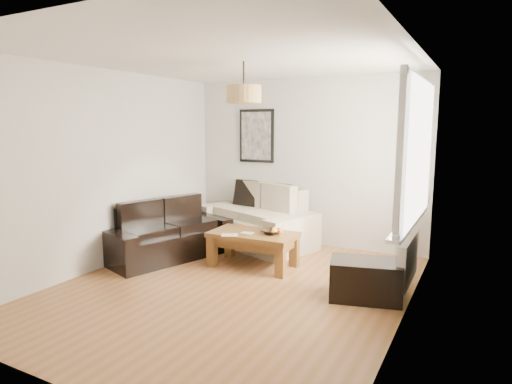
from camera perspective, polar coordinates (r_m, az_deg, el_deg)
The scene contains 21 objects.
floor at distance 5.20m, azimuth -3.18°, elevation -12.43°, with size 4.50×4.50×0.00m, color brown.
ceiling at distance 4.90m, azimuth -3.45°, elevation 17.22°, with size 3.80×4.50×0.00m, color white, non-canonical shape.
wall_back at distance 6.89m, azimuth 6.46°, elevation 3.92°, with size 3.80×0.04×2.60m, color silver, non-canonical shape.
wall_front at distance 3.20m, azimuth -24.70°, elevation -2.51°, with size 3.80×0.04×2.60m, color silver, non-canonical shape.
wall_left at distance 6.08m, azimuth -18.81°, elevation 2.85°, with size 0.04×4.50×2.60m, color silver, non-canonical shape.
wall_right at distance 4.23m, azimuth 19.29°, elevation 0.38°, with size 0.04×4.50×2.60m, color silver, non-canonical shape.
window_bay at distance 4.99m, azimuth 20.43°, elevation 5.01°, with size 0.14×1.90×1.60m, color white, non-canonical shape.
radiator at distance 5.21m, azimuth 19.27°, elevation -8.45°, with size 0.10×0.90×0.52m, color white.
poster at distance 7.20m, azimuth 0.08°, elevation 7.37°, with size 0.62×0.04×0.87m, color black, non-canonical shape.
pendant_shade at distance 5.12m, azimuth -1.62°, elevation 12.70°, with size 0.40×0.40×0.20m, color tan.
loveseat_cream at distance 6.85m, azimuth 0.09°, elevation -3.24°, with size 1.82×0.99×0.90m, color #BFAE9A, non-canonical shape.
sofa_leather at distance 6.35m, azimuth -11.53°, elevation -5.06°, with size 1.75×0.85×0.76m, color black, non-canonical shape.
coffee_table at distance 5.86m, azimuth -0.37°, elevation -7.54°, with size 1.14×0.62×0.47m, color brown, non-canonical shape.
ottoman at distance 4.97m, azimuth 14.16°, elevation -11.10°, with size 0.75×0.48×0.43m, color black.
cushion_left at distance 7.12m, azimuth -1.21°, elevation -0.15°, with size 0.42×0.13×0.42m, color black.
cushion_right at distance 6.86m, azimuth 3.12°, elevation -0.58°, with size 0.41×0.13×0.41m, color black.
fruit_bowl at distance 5.70m, azimuth 2.05°, elevation -5.25°, with size 0.25×0.25×0.06m, color black.
orange_a at distance 5.66m, azimuth 2.39°, elevation -5.26°, with size 0.08×0.08×0.08m, color orange.
orange_b at distance 5.68m, azimuth 3.16°, elevation -5.23°, with size 0.07×0.07×0.07m, color orange.
orange_c at distance 5.77m, azimuth 2.44°, elevation -4.98°, with size 0.08×0.08×0.08m, color orange.
papers at distance 5.66m, azimuth -3.49°, elevation -5.66°, with size 0.21×0.14×0.01m, color beige.
Camera 1 is at (2.52, -4.14, 1.89)m, focal length 30.46 mm.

